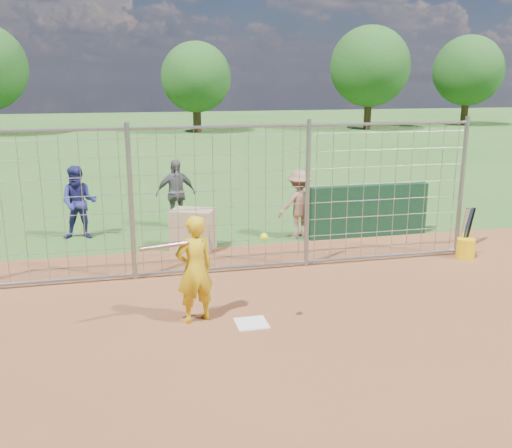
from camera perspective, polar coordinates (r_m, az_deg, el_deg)
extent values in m
plane|color=#2D591E|center=(8.11, -0.78, -9.41)|extent=(100.00, 100.00, 0.00)
cube|color=silver|center=(7.93, -0.46, -9.91)|extent=(0.43, 0.43, 0.02)
cube|color=#11381E|center=(12.25, 11.19, 1.29)|extent=(2.60, 0.20, 1.10)
imported|color=gold|center=(7.80, -6.17, -4.51)|extent=(0.64, 0.52, 1.51)
imported|color=navy|center=(12.34, -17.28, 2.05)|extent=(0.81, 0.66, 1.54)
imported|color=#57575C|center=(12.80, -8.03, 3.03)|extent=(0.96, 0.53, 1.55)
imported|color=#8E624D|center=(11.95, 4.30, 1.99)|extent=(1.00, 0.70, 1.42)
cube|color=tan|center=(11.18, -6.31, -0.56)|extent=(0.96, 0.83, 0.80)
cylinder|color=silver|center=(7.50, -8.43, -2.06)|extent=(0.85, 0.28, 0.06)
sphere|color=#D3FE1A|center=(7.27, 0.80, -1.31)|extent=(0.10, 0.10, 0.10)
cylinder|color=yellow|center=(11.32, 20.22, -2.31)|extent=(0.34, 0.34, 0.38)
cylinder|color=silver|center=(11.24, 20.03, -0.50)|extent=(0.06, 0.20, 0.85)
cylinder|color=navy|center=(11.27, 20.33, -0.48)|extent=(0.07, 0.26, 0.84)
cylinder|color=black|center=(11.30, 20.54, -0.47)|extent=(0.08, 0.23, 0.84)
cylinder|color=gray|center=(9.45, -12.39, 2.02)|extent=(0.08, 0.08, 2.60)
cylinder|color=gray|center=(9.95, 5.16, 2.91)|extent=(0.08, 0.08, 2.60)
cylinder|color=gray|center=(11.25, 19.85, 3.45)|extent=(0.08, 0.08, 2.60)
cylinder|color=gray|center=(9.41, -3.51, 9.67)|extent=(9.00, 0.05, 0.05)
cylinder|color=gray|center=(9.91, -3.29, -4.41)|extent=(9.00, 0.05, 0.05)
cube|color=gray|center=(9.60, -3.39, 2.22)|extent=(9.00, 0.02, 2.50)
cylinder|color=#3F2B19|center=(35.61, -5.92, 10.83)|extent=(0.50, 0.50, 2.16)
sphere|color=#26561E|center=(35.54, -6.02, 14.40)|extent=(4.20, 4.20, 4.20)
cylinder|color=#3F2B19|center=(38.13, 11.12, 11.20)|extent=(0.50, 0.50, 2.59)
sphere|color=#26561E|center=(38.09, 11.31, 15.20)|extent=(5.04, 5.04, 5.04)
cylinder|color=#3F2B19|center=(43.30, 20.16, 10.86)|extent=(0.50, 0.50, 2.45)
sphere|color=#26561E|center=(43.25, 20.46, 14.18)|extent=(4.76, 4.76, 4.76)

